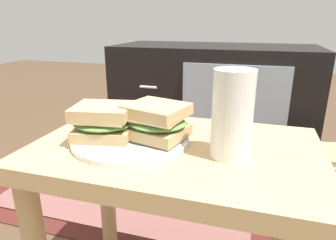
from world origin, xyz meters
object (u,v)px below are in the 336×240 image
object	(u,v)px
plate	(131,139)
sandwich_back	(157,121)
beer_glass	(232,117)
paper_bag	(317,193)
tv_cabinet	(213,103)
sandwich_front	(104,121)

from	to	relation	value
plate	sandwich_back	bearing A→B (deg)	13.91
beer_glass	paper_bag	size ratio (longest dim) A/B	0.52
tv_cabinet	beer_glass	size ratio (longest dim) A/B	6.09
sandwich_front	paper_bag	world-z (taller)	sandwich_front
paper_bag	plate	bearing A→B (deg)	-135.47
plate	paper_bag	distance (m)	0.72
sandwich_back	paper_bag	size ratio (longest dim) A/B	0.47
sandwich_back	beer_glass	bearing A→B (deg)	-8.12
plate	sandwich_front	distance (m)	0.07
paper_bag	tv_cabinet	bearing A→B (deg)	130.66
tv_cabinet	sandwich_back	bearing A→B (deg)	-88.75
beer_glass	sandwich_back	bearing A→B (deg)	171.88
sandwich_back	sandwich_front	bearing A→B (deg)	-166.09
sandwich_front	plate	bearing A→B (deg)	13.91
beer_glass	paper_bag	world-z (taller)	beer_glass
plate	paper_bag	xyz separation A→B (m)	(0.46, 0.46, -0.32)
sandwich_front	beer_glass	xyz separation A→B (m)	(0.25, 0.00, 0.03)
sandwich_front	sandwich_back	xyz separation A→B (m)	(0.10, 0.03, 0.00)
sandwich_front	paper_bag	size ratio (longest dim) A/B	0.46
sandwich_back	paper_bag	xyz separation A→B (m)	(0.41, 0.44, -0.36)
tv_cabinet	sandwich_front	bearing A→B (deg)	-94.85
plate	beer_glass	xyz separation A→B (m)	(0.20, -0.01, 0.07)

